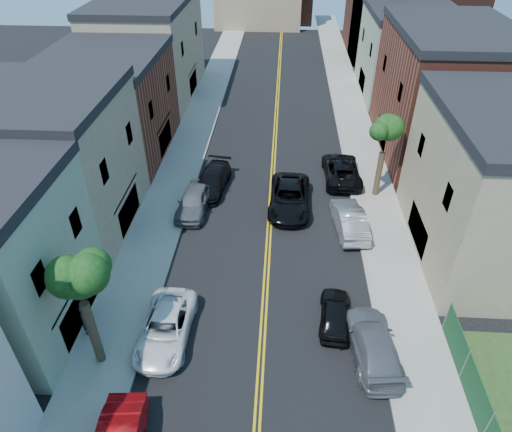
% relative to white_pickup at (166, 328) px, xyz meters
% --- Properties ---
extents(sidewalk_left, '(3.20, 100.00, 0.15)m').
position_rel_white_pickup_xyz_m(sidewalk_left, '(-2.92, 24.36, -0.67)').
color(sidewalk_left, gray).
rests_on(sidewalk_left, ground).
extents(sidewalk_right, '(3.20, 100.00, 0.15)m').
position_rel_white_pickup_xyz_m(sidewalk_right, '(12.88, 24.36, -0.67)').
color(sidewalk_right, gray).
rests_on(sidewalk_right, ground).
extents(curb_left, '(0.30, 100.00, 0.15)m').
position_rel_white_pickup_xyz_m(curb_left, '(-1.17, 24.36, -0.67)').
color(curb_left, gray).
rests_on(curb_left, ground).
extents(curb_right, '(0.30, 100.00, 0.15)m').
position_rel_white_pickup_xyz_m(curb_right, '(11.13, 24.36, -0.67)').
color(curb_right, gray).
rests_on(curb_right, ground).
extents(bldg_left_tan_near, '(9.00, 10.00, 9.00)m').
position_rel_white_pickup_xyz_m(bldg_left_tan_near, '(-9.02, 9.36, 3.75)').
color(bldg_left_tan_near, '#998466').
rests_on(bldg_left_tan_near, ground).
extents(bldg_left_brick, '(9.00, 12.00, 8.00)m').
position_rel_white_pickup_xyz_m(bldg_left_brick, '(-9.02, 20.36, 3.25)').
color(bldg_left_brick, brown).
rests_on(bldg_left_brick, ground).
extents(bldg_left_tan_far, '(9.00, 16.00, 9.50)m').
position_rel_white_pickup_xyz_m(bldg_left_tan_far, '(-9.02, 34.36, 4.00)').
color(bldg_left_tan_far, '#998466').
rests_on(bldg_left_tan_far, ground).
extents(bldg_right_tan, '(9.00, 12.00, 9.00)m').
position_rel_white_pickup_xyz_m(bldg_right_tan, '(18.98, 8.36, 3.75)').
color(bldg_right_tan, '#998466').
rests_on(bldg_right_tan, ground).
extents(bldg_right_brick, '(9.00, 14.00, 10.00)m').
position_rel_white_pickup_xyz_m(bldg_right_brick, '(18.98, 22.36, 4.25)').
color(bldg_right_brick, brown).
rests_on(bldg_right_brick, ground).
extents(bldg_right_palegrn, '(9.00, 12.00, 8.50)m').
position_rel_white_pickup_xyz_m(bldg_right_palegrn, '(18.98, 36.36, 3.50)').
color(bldg_right_palegrn, gray).
rests_on(bldg_right_palegrn, ground).
extents(tree_left_mid, '(5.20, 5.20, 9.29)m').
position_rel_white_pickup_xyz_m(tree_left_mid, '(-2.89, -1.63, 5.84)').
color(tree_left_mid, '#3A2B1D').
rests_on(tree_left_mid, sidewalk_left).
extents(tree_right_far, '(4.40, 4.40, 8.03)m').
position_rel_white_pickup_xyz_m(tree_right_far, '(12.90, 14.36, 5.01)').
color(tree_right_far, '#3A2B1D').
rests_on(tree_right_far, sidewalk_right).
extents(white_pickup, '(2.61, 5.43, 1.49)m').
position_rel_white_pickup_xyz_m(white_pickup, '(0.00, 0.00, 0.00)').
color(white_pickup, white).
rests_on(white_pickup, ground).
extents(grey_car_left, '(2.38, 5.17, 1.72)m').
position_rel_white_pickup_xyz_m(grey_car_left, '(-0.52, 11.54, 0.11)').
color(grey_car_left, '#585C60').
rests_on(grey_car_left, ground).
extents(black_car_left, '(2.88, 5.65, 1.57)m').
position_rel_white_pickup_xyz_m(black_car_left, '(0.35, 14.47, 0.04)').
color(black_car_left, black).
rests_on(black_car_left, ground).
extents(grey_car_right, '(2.70, 5.57, 1.56)m').
position_rel_white_pickup_xyz_m(grey_car_right, '(10.48, -0.41, 0.04)').
color(grey_car_right, slate).
rests_on(grey_car_right, ground).
extents(black_car_right, '(1.94, 4.06, 1.34)m').
position_rel_white_pickup_xyz_m(black_car_right, '(8.78, 1.59, -0.08)').
color(black_car_right, black).
rests_on(black_car_right, ground).
extents(silver_car_right, '(2.33, 5.28, 1.69)m').
position_rel_white_pickup_xyz_m(silver_car_right, '(10.41, 9.92, 0.10)').
color(silver_car_right, '#9FA2A6').
rests_on(silver_car_right, ground).
extents(dark_car_right_far, '(2.92, 6.01, 1.65)m').
position_rel_white_pickup_xyz_m(dark_car_right_far, '(10.48, 16.73, 0.08)').
color(dark_car_right_far, black).
rests_on(dark_car_right_far, ground).
extents(black_suv_lane, '(3.07, 6.32, 1.73)m').
position_rel_white_pickup_xyz_m(black_suv_lane, '(6.33, 12.37, 0.12)').
color(black_suv_lane, black).
rests_on(black_suv_lane, ground).
extents(pedestrian_left, '(0.53, 0.73, 1.84)m').
position_rel_white_pickup_xyz_m(pedestrian_left, '(-4.12, -0.00, 0.33)').
color(pedestrian_left, '#23232A').
rests_on(pedestrian_left, sidewalk_left).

